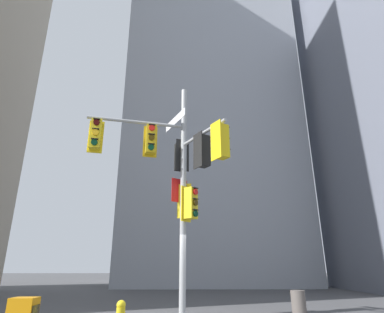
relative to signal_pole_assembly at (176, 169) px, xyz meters
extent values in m
cube|color=#9399A3|center=(2.77, 21.26, 10.08)|extent=(15.25, 15.25, 29.31)
cylinder|color=#9EA0A3|center=(0.25, 0.37, -0.71)|extent=(0.20, 0.20, 7.73)
cylinder|color=#9EA0A3|center=(-1.36, 0.01, 1.67)|extent=(3.24, 0.82, 0.11)
cylinder|color=#9EA0A3|center=(0.85, -0.66, 0.98)|extent=(1.30, 2.11, 0.11)
cube|color=gold|center=(-0.92, 0.30, 1.07)|extent=(0.48, 0.13, 1.14)
cube|color=gold|center=(-0.87, 0.12, 1.07)|extent=(0.41, 0.41, 1.00)
cylinder|color=red|center=(-0.83, -0.08, 1.42)|extent=(0.21, 0.10, 0.20)
cube|color=black|center=(-0.83, -0.08, 1.54)|extent=(0.23, 0.12, 0.02)
cylinder|color=#3C2C06|center=(-0.83, -0.08, 1.07)|extent=(0.21, 0.10, 0.20)
cube|color=black|center=(-0.83, -0.08, 1.19)|extent=(0.23, 0.12, 0.02)
cylinder|color=#06311C|center=(-0.83, -0.08, 0.72)|extent=(0.21, 0.10, 0.20)
cube|color=black|center=(-0.83, -0.08, 0.84)|extent=(0.23, 0.12, 0.02)
cube|color=yellow|center=(-2.69, -0.09, 1.07)|extent=(0.48, 0.13, 1.14)
cube|color=yellow|center=(-2.65, -0.27, 1.07)|extent=(0.41, 0.41, 1.00)
cylinder|color=#360605|center=(-2.60, -0.47, 1.42)|extent=(0.21, 0.10, 0.20)
cube|color=black|center=(-2.60, -0.47, 1.54)|extent=(0.23, 0.12, 0.02)
cylinder|color=yellow|center=(-2.60, -0.47, 1.07)|extent=(0.21, 0.10, 0.20)
cube|color=black|center=(-2.60, -0.47, 1.19)|extent=(0.23, 0.12, 0.02)
cylinder|color=#06311C|center=(-2.60, -0.47, 0.72)|extent=(0.21, 0.10, 0.20)
cube|color=black|center=(-2.60, -0.47, 0.84)|extent=(0.23, 0.12, 0.02)
cube|color=black|center=(0.69, -0.76, 0.38)|extent=(0.27, 0.43, 1.14)
cube|color=black|center=(0.85, -0.66, 0.38)|extent=(0.47, 0.47, 1.00)
cylinder|color=#360605|center=(1.03, -0.56, 0.73)|extent=(0.15, 0.20, 0.20)
cube|color=black|center=(1.03, -0.56, 0.85)|extent=(0.17, 0.23, 0.02)
cylinder|color=yellow|center=(1.03, -0.56, 0.38)|extent=(0.15, 0.20, 0.20)
cube|color=black|center=(1.03, -0.56, 0.50)|extent=(0.17, 0.23, 0.02)
cylinder|color=#06311C|center=(1.03, -0.56, 0.03)|extent=(0.15, 0.20, 0.20)
cube|color=black|center=(1.03, -0.56, 0.15)|extent=(0.17, 0.23, 0.02)
cube|color=yellow|center=(1.17, -1.58, 0.38)|extent=(0.27, 0.43, 1.14)
cube|color=yellow|center=(1.34, -1.48, 0.38)|extent=(0.47, 0.47, 1.00)
cylinder|color=#360605|center=(1.51, -1.38, 0.73)|extent=(0.15, 0.20, 0.20)
cube|color=black|center=(1.51, -1.38, 0.85)|extent=(0.17, 0.23, 0.02)
cylinder|color=yellow|center=(1.51, -1.38, 0.38)|extent=(0.15, 0.20, 0.20)
cube|color=black|center=(1.51, -1.38, 0.50)|extent=(0.17, 0.23, 0.02)
cylinder|color=#06311C|center=(1.51, -1.38, 0.03)|extent=(0.15, 0.20, 0.20)
cube|color=black|center=(1.51, -1.38, 0.15)|extent=(0.17, 0.23, 0.02)
cube|color=yellow|center=(0.28, 0.47, -0.96)|extent=(0.47, 0.17, 1.14)
cube|color=yellow|center=(0.34, 0.66, -0.96)|extent=(0.42, 0.42, 1.00)
cylinder|color=red|center=(0.40, 0.85, -0.61)|extent=(0.21, 0.12, 0.20)
cube|color=black|center=(0.40, 0.85, -0.49)|extent=(0.23, 0.13, 0.02)
cylinder|color=#3C2C06|center=(0.40, 0.85, -0.96)|extent=(0.21, 0.12, 0.20)
cube|color=black|center=(0.40, 0.85, -0.84)|extent=(0.23, 0.13, 0.02)
cylinder|color=#06311C|center=(0.40, 0.85, -1.31)|extent=(0.21, 0.12, 0.20)
cube|color=black|center=(0.40, 0.85, -1.19)|extent=(0.23, 0.13, 0.02)
cube|color=black|center=(0.21, 0.47, 0.65)|extent=(0.45, 0.21, 1.14)
cube|color=black|center=(0.14, 0.65, 0.65)|extent=(0.44, 0.44, 1.00)
cylinder|color=red|center=(0.06, 0.83, 1.00)|extent=(0.21, 0.13, 0.20)
cube|color=black|center=(0.06, 0.84, 1.12)|extent=(0.23, 0.15, 0.02)
cylinder|color=#3C2C06|center=(0.06, 0.83, 0.65)|extent=(0.21, 0.13, 0.20)
cube|color=black|center=(0.06, 0.84, 0.77)|extent=(0.23, 0.15, 0.02)
cylinder|color=#06311C|center=(0.06, 0.83, 0.30)|extent=(0.21, 0.13, 0.20)
cube|color=black|center=(0.06, 0.84, 0.42)|extent=(0.23, 0.15, 0.02)
cube|color=yellow|center=(0.34, 0.30, -1.10)|extent=(0.32, 0.39, 1.14)
cube|color=yellow|center=(0.49, 0.18, -1.10)|extent=(0.48, 0.48, 1.00)
cylinder|color=red|center=(0.64, 0.05, -0.75)|extent=(0.17, 0.19, 0.20)
cube|color=black|center=(0.65, 0.05, -0.63)|extent=(0.19, 0.22, 0.02)
cylinder|color=#3C2C06|center=(0.64, 0.05, -1.10)|extent=(0.17, 0.19, 0.20)
cube|color=black|center=(0.65, 0.05, -0.98)|extent=(0.19, 0.22, 0.02)
cylinder|color=#06311C|center=(0.64, 0.05, -1.45)|extent=(0.17, 0.19, 0.20)
cube|color=black|center=(0.65, 0.05, -1.33)|extent=(0.19, 0.22, 0.02)
cube|color=white|center=(-0.06, 0.22, 1.85)|extent=(0.71, 1.46, 0.28)
cube|color=#19479E|center=(-0.06, 0.22, 1.85)|extent=(0.69, 1.43, 0.24)
cube|color=red|center=(0.12, 0.54, -0.61)|extent=(0.52, 0.40, 0.80)
cube|color=white|center=(0.12, 0.54, -0.61)|extent=(0.48, 0.38, 0.76)
sphere|color=yellow|center=(-1.29, -1.09, -3.93)|extent=(0.23, 0.23, 0.23)
cylinder|color=#59514C|center=(3.91, 0.88, -4.16)|extent=(0.45, 0.45, 0.83)
camera|label=1|loc=(0.27, -9.88, -2.98)|focal=29.48mm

